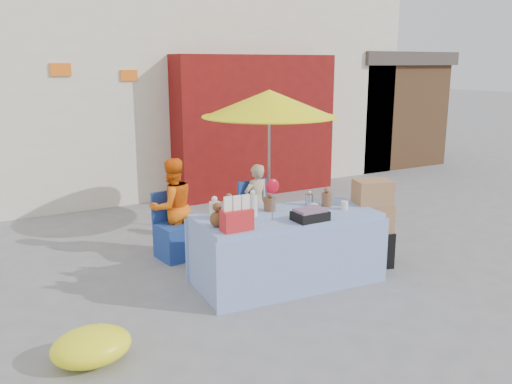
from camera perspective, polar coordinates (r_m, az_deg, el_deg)
ground at (r=6.02m, az=1.83°, el=-10.61°), size 80.00×80.00×0.00m
backdrop at (r=12.67m, az=-14.88°, el=15.95°), size 14.00×8.00×7.80m
market_table at (r=6.19m, az=3.17°, el=-5.83°), size 2.16×1.14×1.26m
chair_left at (r=7.05m, az=-8.30°, el=-4.85°), size 0.53×0.52×0.85m
chair_right at (r=7.58m, az=0.52°, el=-3.42°), size 0.53×0.52×0.85m
vendor_orange at (r=7.06m, az=-8.80°, el=-1.59°), size 0.67×0.55×1.28m
vendor_beige at (r=7.61m, az=0.02°, el=-1.08°), size 0.42×0.30×1.09m
umbrella at (r=7.67m, az=1.41°, el=9.24°), size 1.90×1.90×2.09m
box_stack at (r=6.79m, az=12.00°, el=-3.57°), size 0.59×0.53×1.08m
tarp_bundle at (r=4.89m, az=-16.94°, el=-15.27°), size 0.68×0.55×0.30m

